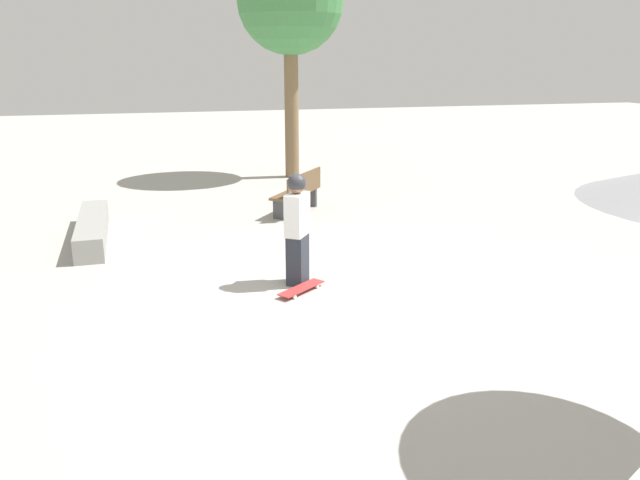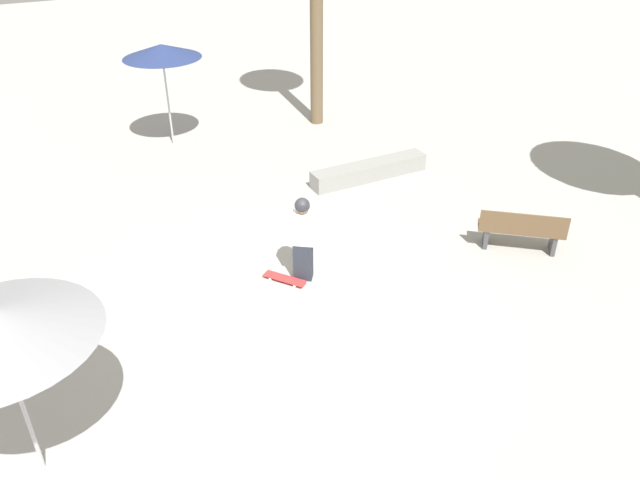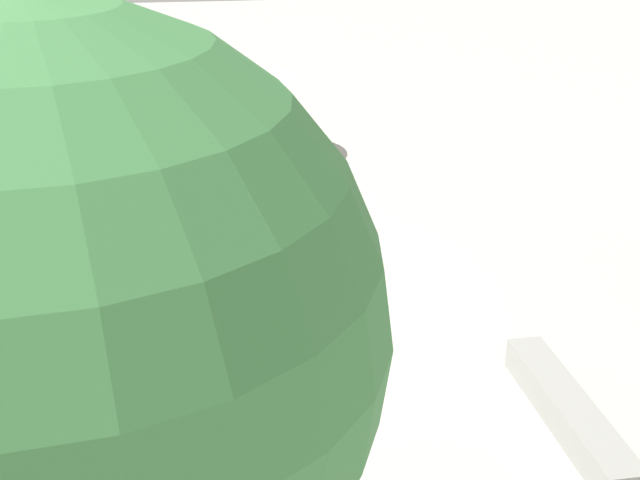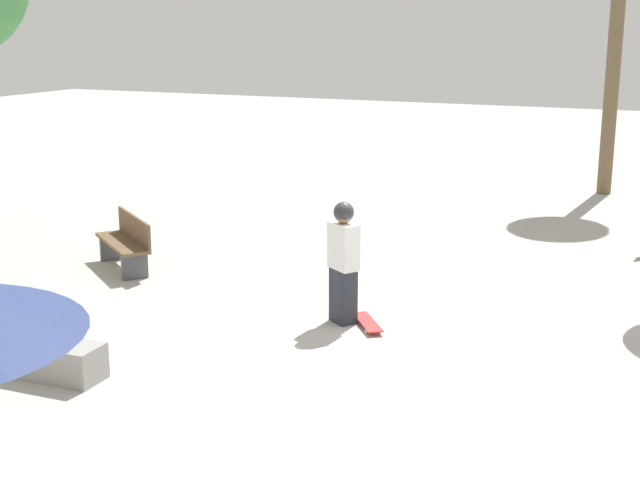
# 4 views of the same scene
# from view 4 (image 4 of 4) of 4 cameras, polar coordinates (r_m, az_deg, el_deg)

# --- Properties ---
(ground_plane) EXTENTS (60.00, 60.00, 0.00)m
(ground_plane) POSITION_cam_4_polar(r_m,az_deg,el_deg) (11.99, 5.09, -4.77)
(ground_plane) COLOR #B2AFA8
(skater_main) EXTENTS (0.43, 0.48, 1.60)m
(skater_main) POSITION_cam_4_polar(r_m,az_deg,el_deg) (11.40, 1.51, -1.18)
(skater_main) COLOR #282D38
(skater_main) RESTS_ON ground_plane
(skateboard) EXTENTS (0.76, 0.65, 0.07)m
(skateboard) POSITION_cam_4_polar(r_m,az_deg,el_deg) (11.49, 3.06, -5.28)
(skateboard) COLOR red
(skateboard) RESTS_ON ground_plane
(bench_near) EXTENTS (1.33, 1.54, 0.85)m
(bench_near) POSITION_cam_4_polar(r_m,az_deg,el_deg) (14.32, -12.31, -0.16)
(bench_near) COLOR #47474C
(bench_near) RESTS_ON ground_plane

